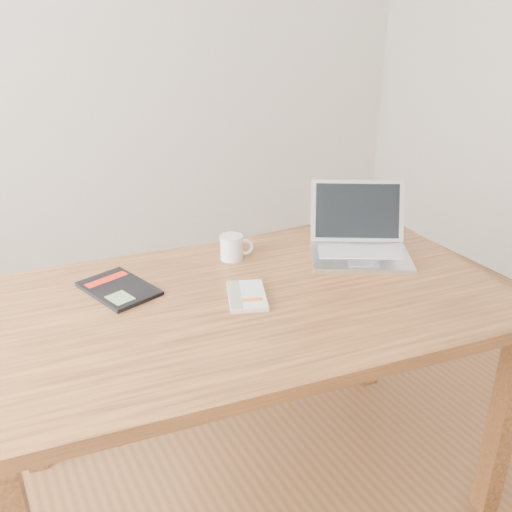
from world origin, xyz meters
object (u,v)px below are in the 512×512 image
desk (251,323)px  white_guidebook (247,296)px  laptop (359,240)px  black_guidebook (119,289)px  coffee_mug (232,247)px

desk → white_guidebook: 0.10m
white_guidebook → laptop: laptop is taller
white_guidebook → black_guidebook: white_guidebook is taller
laptop → coffee_mug: bearing=-171.2°
desk → black_guidebook: bearing=152.5°
desk → laptop: bearing=19.9°
desk → black_guidebook: size_ratio=5.82×
black_guidebook → white_guidebook: bearing=-51.8°
white_guidebook → coffee_mug: bearing=94.2°
black_guidebook → laptop: 0.83m
desk → coffee_mug: size_ratio=14.86×
desk → coffee_mug: (0.07, 0.27, 0.13)m
white_guidebook → laptop: 0.51m
desk → laptop: 0.51m
laptop → coffee_mug: laptop is taller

